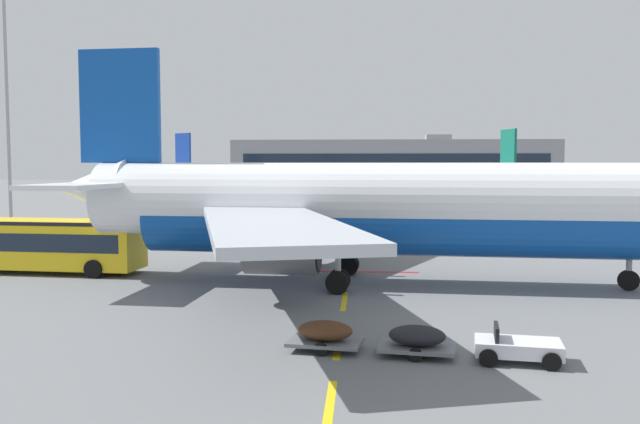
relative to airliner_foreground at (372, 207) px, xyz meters
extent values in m
plane|color=slate|center=(20.75, 21.71, -3.95)|extent=(400.00, 400.00, 0.00)
cube|color=yellow|center=(-1.25, -17.20, -3.95)|extent=(0.24, 4.00, 0.01)
cube|color=yellow|center=(-1.25, -11.25, -3.95)|extent=(0.24, 4.00, 0.01)
cube|color=yellow|center=(-1.25, -4.36, -3.95)|extent=(0.24, 4.00, 0.01)
cube|color=yellow|center=(-1.25, 1.35, -3.95)|extent=(0.24, 4.00, 0.01)
cube|color=yellow|center=(-1.25, 7.69, -3.95)|extent=(0.24, 4.00, 0.01)
cube|color=yellow|center=(-1.25, 13.76, -3.95)|extent=(0.24, 4.00, 0.01)
cube|color=yellow|center=(-1.25, 19.37, -3.95)|extent=(0.24, 4.00, 0.01)
cube|color=yellow|center=(-1.25, 25.73, -3.95)|extent=(0.24, 4.00, 0.01)
cube|color=yellow|center=(-1.25, 31.87, -3.95)|extent=(0.24, 4.00, 0.01)
cube|color=yellow|center=(-1.25, 38.12, -3.95)|extent=(0.24, 4.00, 0.01)
cube|color=yellow|center=(-1.25, 45.13, -3.95)|extent=(0.24, 4.00, 0.01)
cube|color=yellow|center=(-1.25, 50.89, -3.95)|extent=(0.24, 4.00, 0.01)
cube|color=yellow|center=(-1.25, 57.15, -3.95)|extent=(0.24, 4.00, 0.01)
cube|color=yellow|center=(-1.25, 63.16, -3.95)|extent=(0.24, 4.00, 0.01)
cube|color=yellow|center=(-1.25, 70.54, -3.95)|extent=(0.24, 4.00, 0.01)
cube|color=#B21414|center=(-1.25, 3.71, -3.95)|extent=(8.00, 0.40, 0.01)
cylinder|color=white|center=(0.58, -0.04, 0.35)|extent=(30.30, 6.08, 3.80)
cylinder|color=#0F479E|center=(0.58, -0.04, -0.69)|extent=(24.70, 5.35, 3.50)
cone|color=white|center=(-15.12, 1.16, 0.83)|extent=(4.43, 3.54, 3.23)
cube|color=#0F479E|center=(-13.38, 1.02, 5.25)|extent=(4.41, 0.69, 6.00)
cube|color=white|center=(-13.83, 4.27, 1.11)|extent=(3.68, 6.63, 0.24)
cube|color=white|center=(-14.32, -2.12, 1.11)|extent=(3.68, 6.63, 0.24)
cube|color=#B7BCC6|center=(-2.73, 8.73, -0.12)|extent=(11.22, 17.50, 0.36)
cube|color=#B7BCC6|center=(-4.03, -8.22, -0.12)|extent=(9.02, 17.66, 0.36)
cylinder|color=#4C4F54|center=(-3.11, 5.75, -1.57)|extent=(3.35, 2.34, 2.10)
cylinder|color=black|center=(-1.52, 5.63, -1.57)|extent=(0.26, 1.79, 1.79)
cylinder|color=#4C4F54|center=(-3.95, -5.21, -1.57)|extent=(3.35, 2.34, 2.10)
cylinder|color=black|center=(-2.35, -5.34, -1.57)|extent=(0.26, 1.79, 1.79)
cylinder|color=gray|center=(12.45, -0.95, -2.12)|extent=(0.28, 0.28, 2.67)
cylinder|color=black|center=(12.45, -0.95, -3.45)|extent=(1.01, 0.35, 0.99)
cylinder|color=gray|center=(-1.21, 2.70, -2.09)|extent=(0.28, 0.28, 2.61)
cylinder|color=black|center=(-1.19, 3.05, -3.40)|extent=(1.12, 0.43, 1.10)
cylinder|color=black|center=(-1.24, 2.35, -3.40)|extent=(1.12, 0.43, 1.10)
cylinder|color=gray|center=(-1.61, -2.48, -2.09)|extent=(0.28, 0.28, 2.61)
cylinder|color=black|center=(-1.58, -2.14, -3.40)|extent=(1.12, 0.43, 1.10)
cylinder|color=black|center=(-1.64, -2.83, -3.40)|extent=(1.12, 0.43, 1.10)
cylinder|color=silver|center=(14.92, 63.63, -0.22)|extent=(9.87, 26.08, 3.30)
cylinder|color=#0F604C|center=(14.92, 63.63, -1.13)|extent=(8.38, 21.32, 3.03)
cone|color=silver|center=(11.57, 76.25, -0.22)|extent=(3.90, 3.76, 3.23)
cone|color=silver|center=(18.42, 50.42, 0.19)|extent=(3.64, 4.24, 2.80)
cube|color=#192333|center=(11.81, 75.37, 0.36)|extent=(2.75, 1.97, 0.52)
cube|color=#0F604C|center=(18.03, 51.89, 4.03)|extent=(1.28, 3.77, 5.20)
cube|color=silver|center=(15.50, 50.59, 0.44)|extent=(6.08, 4.11, 0.21)
cube|color=silver|center=(20.87, 52.01, 0.44)|extent=(6.08, 4.11, 0.21)
cube|color=#B7BCC6|center=(8.67, 58.41, -0.63)|extent=(15.02, 5.29, 0.31)
cube|color=#B7BCC6|center=(22.93, 62.18, -0.63)|extent=(14.54, 11.72, 0.31)
cylinder|color=#4C4F54|center=(11.22, 58.95, -1.89)|extent=(2.47, 3.15, 1.82)
cylinder|color=black|center=(10.87, 60.29, -1.89)|extent=(1.52, 0.50, 1.55)
cylinder|color=#4C4F54|center=(20.45, 61.39, -1.89)|extent=(2.47, 3.15, 1.82)
cylinder|color=black|center=(20.09, 62.73, -1.89)|extent=(1.52, 0.50, 1.55)
cylinder|color=gray|center=(12.27, 73.60, -2.36)|extent=(0.24, 0.24, 2.31)
cylinder|color=black|center=(12.27, 73.60, -3.52)|extent=(0.45, 0.89, 0.86)
cylinder|color=gray|center=(13.18, 61.37, -2.34)|extent=(0.24, 0.24, 2.26)
cylinder|color=black|center=(12.89, 61.29, -3.47)|extent=(0.54, 1.00, 0.95)
cylinder|color=black|center=(13.48, 61.45, -3.47)|extent=(0.54, 1.00, 0.95)
cylinder|color=gray|center=(17.54, 62.53, -2.34)|extent=(0.24, 0.24, 2.26)
cylinder|color=black|center=(17.25, 62.45, -3.47)|extent=(0.54, 1.00, 0.95)
cylinder|color=black|center=(17.84, 62.61, -3.47)|extent=(0.54, 1.00, 0.95)
cylinder|color=white|center=(-21.25, 69.54, 0.09)|extent=(24.16, 20.66, 3.57)
cylinder|color=navy|center=(-21.25, 69.54, -0.89)|extent=(19.90, 17.11, 3.28)
cone|color=white|center=(-10.30, 60.59, 0.09)|extent=(4.76, 4.79, 3.50)
cone|color=white|center=(-32.71, 78.90, 0.54)|extent=(4.98, 4.85, 3.03)
cube|color=#192333|center=(-11.06, 61.21, 0.72)|extent=(2.86, 3.02, 0.56)
cube|color=navy|center=(-31.44, 77.86, 4.69)|extent=(3.42, 2.88, 5.64)
cube|color=white|center=(-30.04, 80.60, 0.80)|extent=(6.13, 6.56, 0.23)
cube|color=white|center=(-33.85, 75.95, 0.80)|extent=(6.13, 6.56, 0.23)
cube|color=#B7BCC6|center=(-19.09, 78.08, -0.36)|extent=(15.98, 12.18, 0.34)
cube|color=#B7BCC6|center=(-29.20, 65.71, -0.36)|extent=(9.69, 16.55, 0.34)
cylinder|color=#4C4F54|center=(-20.98, 75.99, -1.72)|extent=(3.58, 3.43, 1.97)
cylinder|color=black|center=(-19.82, 75.04, -1.72)|extent=(1.15, 1.37, 1.68)
cylinder|color=#4C4F54|center=(-27.52, 67.99, -1.72)|extent=(3.58, 3.43, 1.97)
cylinder|color=black|center=(-26.36, 67.04, -1.72)|extent=(1.15, 1.37, 1.68)
cylinder|color=gray|center=(-12.59, 62.46, -2.23)|extent=(0.26, 0.26, 2.50)
cylinder|color=black|center=(-12.59, 62.46, -3.48)|extent=(0.89, 0.79, 0.93)
cylinder|color=gray|center=(-21.16, 72.62, -2.21)|extent=(0.26, 0.26, 2.45)
cylinder|color=black|center=(-20.95, 72.87, -3.43)|extent=(1.01, 0.91, 1.03)
cylinder|color=black|center=(-21.37, 72.36, -3.43)|extent=(1.01, 0.91, 1.03)
cylinder|color=gray|center=(-24.25, 68.83, -2.21)|extent=(0.26, 0.26, 2.45)
cylinder|color=black|center=(-24.04, 69.09, -3.43)|extent=(1.01, 0.91, 1.03)
cylinder|color=black|center=(-24.46, 68.58, -3.43)|extent=(1.01, 0.91, 1.03)
cube|color=yellow|center=(-18.83, 2.34, -2.30)|extent=(12.19, 3.71, 2.70)
cube|color=#192333|center=(-18.83, 2.34, -2.10)|extent=(11.23, 3.67, 1.00)
cube|color=black|center=(-18.83, 2.34, -1.07)|extent=(12.21, 3.73, 0.20)
cylinder|color=black|center=(-14.65, 3.34, -3.45)|extent=(1.02, 0.40, 1.00)
cylinder|color=black|center=(-14.88, 0.65, -3.45)|extent=(1.02, 0.40, 1.00)
cube|color=black|center=(21.51, 20.71, -3.21)|extent=(7.02, 6.16, 0.60)
cube|color=#194799|center=(19.67, 22.11, -2.36)|extent=(3.29, 3.28, 1.10)
cube|color=#192333|center=(18.76, 22.81, -2.26)|extent=(1.21, 1.56, 0.64)
cylinder|color=black|center=(19.00, 21.12, -3.47)|extent=(0.93, 0.81, 0.96)
cylinder|color=black|center=(20.46, 23.02, -3.47)|extent=(0.93, 0.81, 0.96)
cube|color=silver|center=(4.37, -13.04, -3.49)|extent=(2.78, 1.77, 0.44)
cube|color=black|center=(3.73, -12.94, -3.09)|extent=(0.29, 1.13, 0.56)
cylinder|color=black|center=(5.38, -12.48, -3.67)|extent=(0.58, 0.26, 0.56)
cylinder|color=black|center=(5.17, -13.86, -3.67)|extent=(0.58, 0.26, 0.56)
cylinder|color=black|center=(3.58, -12.21, -3.67)|extent=(0.58, 0.26, 0.56)
cylinder|color=black|center=(3.37, -13.59, -3.67)|extent=(0.58, 0.26, 0.56)
cube|color=slate|center=(1.31, -12.57, -3.67)|extent=(2.60, 1.84, 0.12)
ellipsoid|color=black|center=(1.31, -12.57, -3.29)|extent=(1.98, 1.46, 0.64)
cylinder|color=black|center=(1.41, -11.91, -3.73)|extent=(0.46, 0.20, 0.44)
cylinder|color=black|center=(1.21, -13.24, -3.73)|extent=(0.46, 0.20, 0.44)
cube|color=slate|center=(-1.66, -12.12, -3.67)|extent=(2.60, 1.84, 0.12)
ellipsoid|color=#4C2D19|center=(-1.66, -12.12, -3.29)|extent=(1.98, 1.46, 0.64)
cylinder|color=black|center=(-1.56, -11.46, -3.73)|extent=(0.46, 0.20, 0.44)
cylinder|color=black|center=(-1.76, -12.79, -3.73)|extent=(0.46, 0.20, 0.44)
cylinder|color=slate|center=(-35.67, 29.81, -3.65)|extent=(0.70, 0.70, 0.60)
cylinder|color=#9EA0A5|center=(-35.67, 29.81, 8.83)|extent=(0.36, 0.36, 25.57)
cube|color=gray|center=(6.50, 127.64, 1.88)|extent=(74.14, 27.95, 11.66)
cube|color=#192333|center=(6.50, 113.60, 2.46)|extent=(68.21, 0.12, 4.20)
cube|color=gray|center=(17.62, 127.64, 8.51)|extent=(6.00, 5.00, 1.60)
camera|label=1|loc=(-0.43, -33.26, 2.17)|focal=36.72mm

